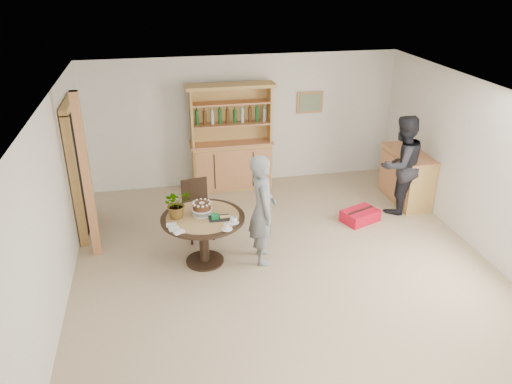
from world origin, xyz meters
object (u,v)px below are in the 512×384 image
at_px(hutch, 232,154).
at_px(dining_chair, 197,205).
at_px(adult_person, 401,165).
at_px(red_suitcase, 360,216).
at_px(teen_boy, 263,210).
at_px(sideboard, 407,176).
at_px(dining_table, 203,226).

height_order(hutch, dining_chair, hutch).
distance_m(adult_person, red_suitcase, 1.12).
bearing_deg(teen_boy, dining_chair, 47.40).
bearing_deg(red_suitcase, teen_boy, -178.33).
distance_m(sideboard, dining_chair, 3.92).
xyz_separation_m(sideboard, red_suitcase, (-1.12, -0.62, -0.37)).
relative_size(sideboard, adult_person, 0.72).
height_order(hutch, dining_table, hutch).
bearing_deg(dining_table, dining_chair, 91.03).
distance_m(dining_chair, red_suitcase, 2.79).
xyz_separation_m(sideboard, dining_chair, (-3.88, -0.53, 0.06)).
bearing_deg(sideboard, teen_boy, -154.20).
bearing_deg(dining_chair, red_suitcase, -12.67).
distance_m(dining_table, dining_chair, 0.83).
distance_m(sideboard, teen_boy, 3.37).
distance_m(hutch, dining_chair, 1.97).
distance_m(dining_table, teen_boy, 0.88).
height_order(sideboard, adult_person, adult_person).
bearing_deg(hutch, dining_table, -107.65).
relative_size(sideboard, teen_boy, 0.76).
relative_size(teen_boy, red_suitcase, 2.34).
bearing_deg(hutch, adult_person, -30.92).
xyz_separation_m(sideboard, teen_boy, (-3.02, -1.46, 0.36)).
bearing_deg(red_suitcase, hutch, 113.63).
bearing_deg(dining_table, teen_boy, -6.71).
xyz_separation_m(dining_chair, teen_boy, (0.86, -0.93, 0.29)).
height_order(dining_chair, adult_person, adult_person).
xyz_separation_m(hutch, sideboard, (3.04, -1.24, -0.22)).
distance_m(teen_boy, red_suitcase, 2.20).
relative_size(hutch, red_suitcase, 2.89).
distance_m(hutch, teen_boy, 2.70).
distance_m(sideboard, adult_person, 0.65).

